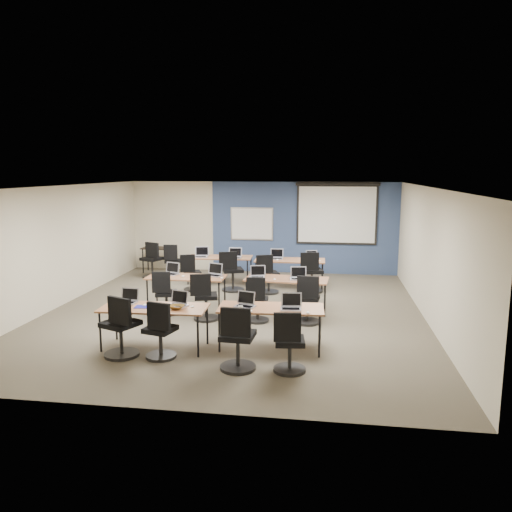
% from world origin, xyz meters
% --- Properties ---
extents(floor, '(8.00, 9.00, 0.02)m').
position_xyz_m(floor, '(0.00, 0.00, 0.00)').
color(floor, '#6B6354').
rests_on(floor, ground).
extents(ceiling, '(8.00, 9.00, 0.02)m').
position_xyz_m(ceiling, '(0.00, 0.00, 2.70)').
color(ceiling, white).
rests_on(ceiling, ground).
extents(wall_back, '(8.00, 0.04, 2.70)m').
position_xyz_m(wall_back, '(0.00, 4.50, 1.35)').
color(wall_back, beige).
rests_on(wall_back, ground).
extents(wall_front, '(8.00, 0.04, 2.70)m').
position_xyz_m(wall_front, '(0.00, -4.50, 1.35)').
color(wall_front, beige).
rests_on(wall_front, ground).
extents(wall_left, '(0.04, 9.00, 2.70)m').
position_xyz_m(wall_left, '(-4.00, 0.00, 1.35)').
color(wall_left, beige).
rests_on(wall_left, ground).
extents(wall_right, '(0.04, 9.00, 2.70)m').
position_xyz_m(wall_right, '(4.00, 0.00, 1.35)').
color(wall_right, beige).
rests_on(wall_right, ground).
extents(blue_accent_panel, '(5.50, 0.04, 2.70)m').
position_xyz_m(blue_accent_panel, '(1.25, 4.47, 1.35)').
color(blue_accent_panel, '#3D5977').
rests_on(blue_accent_panel, wall_back).
extents(whiteboard, '(1.28, 0.03, 0.98)m').
position_xyz_m(whiteboard, '(-0.30, 4.43, 1.45)').
color(whiteboard, '#AFAFAF').
rests_on(whiteboard, wall_back).
extents(projector_screen, '(2.40, 0.10, 1.82)m').
position_xyz_m(projector_screen, '(2.20, 4.41, 1.89)').
color(projector_screen, black).
rests_on(projector_screen, wall_back).
extents(training_table_front_left, '(1.82, 0.76, 0.73)m').
position_xyz_m(training_table_front_left, '(-0.94, -2.33, 0.69)').
color(training_table_front_left, olive).
rests_on(training_table_front_left, floor).
extents(training_table_front_right, '(1.79, 0.75, 0.73)m').
position_xyz_m(training_table_front_right, '(1.04, -2.06, 0.68)').
color(training_table_front_right, '#A06C34').
rests_on(training_table_front_right, floor).
extents(training_table_mid_left, '(1.72, 0.71, 0.73)m').
position_xyz_m(training_table_mid_left, '(-1.10, 0.15, 0.68)').
color(training_table_mid_left, '#AA7A42').
rests_on(training_table_mid_left, floor).
extents(training_table_mid_right, '(1.78, 0.74, 0.73)m').
position_xyz_m(training_table_mid_right, '(1.11, 0.27, 0.68)').
color(training_table_mid_right, olive).
rests_on(training_table_mid_right, floor).
extents(training_table_back_left, '(1.74, 0.73, 0.73)m').
position_xyz_m(training_table_back_left, '(-0.92, 2.74, 0.68)').
color(training_table_back_left, '#A66C3C').
rests_on(training_table_back_left, floor).
extents(training_table_back_right, '(1.82, 0.76, 0.73)m').
position_xyz_m(training_table_back_right, '(0.99, 2.57, 0.69)').
color(training_table_back_right, olive).
rests_on(training_table_back_right, floor).
extents(laptop_0, '(0.32, 0.27, 0.24)m').
position_xyz_m(laptop_0, '(-1.50, -2.11, 0.79)').
color(laptop_0, silver).
rests_on(laptop_0, training_table_front_left).
extents(mouse_0, '(0.07, 0.10, 0.03)m').
position_xyz_m(mouse_0, '(-1.13, -2.27, 0.74)').
color(mouse_0, white).
rests_on(mouse_0, training_table_front_left).
extents(task_chair_0, '(0.61, 0.58, 1.05)m').
position_xyz_m(task_chair_0, '(-1.35, -2.82, 0.44)').
color(task_chair_0, black).
rests_on(task_chair_0, floor).
extents(laptop_1, '(0.33, 0.28, 0.25)m').
position_xyz_m(laptop_1, '(-0.56, -2.17, 0.79)').
color(laptop_1, '#A6A6AA').
rests_on(laptop_1, training_table_front_left).
extents(mouse_1, '(0.07, 0.09, 0.03)m').
position_xyz_m(mouse_1, '(-0.29, -2.25, 0.74)').
color(mouse_1, white).
rests_on(mouse_1, training_table_front_left).
extents(task_chair_1, '(0.51, 0.50, 0.98)m').
position_xyz_m(task_chair_1, '(-0.68, -2.80, 0.41)').
color(task_chair_1, black).
rests_on(task_chair_1, floor).
extents(laptop_2, '(0.33, 0.28, 0.25)m').
position_xyz_m(laptop_2, '(0.59, -2.06, 0.79)').
color(laptop_2, '#A3A3A9').
rests_on(laptop_2, training_table_front_right).
extents(mouse_2, '(0.07, 0.10, 0.04)m').
position_xyz_m(mouse_2, '(0.73, -2.37, 0.74)').
color(mouse_2, white).
rests_on(mouse_2, training_table_front_right).
extents(task_chair_2, '(0.56, 0.56, 1.04)m').
position_xyz_m(task_chair_2, '(0.64, -3.09, 0.43)').
color(task_chair_2, black).
rests_on(task_chair_2, floor).
extents(laptop_3, '(0.34, 0.29, 0.26)m').
position_xyz_m(laptop_3, '(1.39, -2.10, 0.79)').
color(laptop_3, '#ABABAB').
rests_on(laptop_3, training_table_front_right).
extents(mouse_3, '(0.07, 0.10, 0.03)m').
position_xyz_m(mouse_3, '(1.68, -2.33, 0.74)').
color(mouse_3, white).
rests_on(mouse_3, training_table_front_right).
extents(task_chair_3, '(0.50, 0.50, 0.98)m').
position_xyz_m(task_chair_3, '(1.43, -3.06, 0.40)').
color(task_chair_3, black).
rests_on(task_chair_3, floor).
extents(laptop_4, '(0.34, 0.29, 0.26)m').
position_xyz_m(laptop_4, '(-1.50, 0.35, 0.79)').
color(laptop_4, '#9F9FAB').
rests_on(laptop_4, training_table_mid_left).
extents(mouse_4, '(0.07, 0.11, 0.04)m').
position_xyz_m(mouse_4, '(-1.16, 0.11, 0.74)').
color(mouse_4, white).
rests_on(mouse_4, training_table_mid_left).
extents(task_chair_4, '(0.47, 0.47, 0.96)m').
position_xyz_m(task_chair_4, '(-1.42, -0.37, 0.39)').
color(task_chair_4, black).
rests_on(task_chair_4, floor).
extents(laptop_5, '(0.35, 0.30, 0.27)m').
position_xyz_m(laptop_5, '(-0.50, 0.34, 0.80)').
color(laptop_5, '#B0B0B0').
rests_on(laptop_5, training_table_mid_left).
extents(mouse_5, '(0.09, 0.12, 0.04)m').
position_xyz_m(mouse_5, '(-0.28, 0.05, 0.74)').
color(mouse_5, white).
rests_on(mouse_5, training_table_mid_left).
extents(task_chair_5, '(0.52, 0.52, 1.00)m').
position_xyz_m(task_chair_5, '(-0.49, -0.64, 0.41)').
color(task_chair_5, black).
rests_on(task_chair_5, floor).
extents(laptop_6, '(0.33, 0.28, 0.25)m').
position_xyz_m(laptop_6, '(0.46, 0.29, 0.79)').
color(laptop_6, '#B3B3B3').
rests_on(laptop_6, training_table_mid_right).
extents(mouse_6, '(0.08, 0.10, 0.03)m').
position_xyz_m(mouse_6, '(0.86, 0.10, 0.74)').
color(mouse_6, white).
rests_on(mouse_6, training_table_mid_right).
extents(task_chair_6, '(0.46, 0.46, 0.95)m').
position_xyz_m(task_chair_6, '(0.59, -0.61, 0.39)').
color(task_chair_6, black).
rests_on(task_chair_6, floor).
extents(laptop_7, '(0.34, 0.29, 0.26)m').
position_xyz_m(laptop_7, '(1.35, 0.26, 0.79)').
color(laptop_7, silver).
rests_on(laptop_7, training_table_mid_right).
extents(mouse_7, '(0.08, 0.10, 0.03)m').
position_xyz_m(mouse_7, '(1.61, 0.11, 0.74)').
color(mouse_7, white).
rests_on(mouse_7, training_table_mid_right).
extents(task_chair_7, '(0.53, 0.53, 1.01)m').
position_xyz_m(task_chair_7, '(1.59, -0.57, 0.42)').
color(task_chair_7, black).
rests_on(task_chair_7, floor).
extents(laptop_8, '(0.36, 0.31, 0.27)m').
position_xyz_m(laptop_8, '(-1.40, 2.64, 0.80)').
color(laptop_8, '#9F9FA8').
rests_on(laptop_8, training_table_back_left).
extents(mouse_8, '(0.06, 0.09, 0.03)m').
position_xyz_m(mouse_8, '(-1.26, 2.58, 0.74)').
color(mouse_8, white).
rests_on(mouse_8, training_table_back_left).
extents(task_chair_8, '(0.49, 0.46, 0.95)m').
position_xyz_m(task_chair_8, '(-1.45, 1.80, 0.39)').
color(task_chair_8, black).
rests_on(task_chair_8, floor).
extents(laptop_9, '(0.35, 0.30, 0.26)m').
position_xyz_m(laptop_9, '(-0.49, 2.64, 0.80)').
color(laptop_9, silver).
rests_on(laptop_9, training_table_back_left).
extents(mouse_9, '(0.08, 0.10, 0.03)m').
position_xyz_m(mouse_9, '(-0.38, 2.53, 0.74)').
color(mouse_9, white).
rests_on(mouse_9, training_table_back_left).
extents(task_chair_9, '(0.58, 0.56, 1.04)m').
position_xyz_m(task_chair_9, '(-0.42, 1.90, 0.43)').
color(task_chair_9, black).
rests_on(task_chair_9, floor).
extents(laptop_10, '(0.34, 0.29, 0.26)m').
position_xyz_m(laptop_10, '(0.63, 2.66, 0.79)').
color(laptop_10, silver).
rests_on(laptop_10, training_table_back_right).
extents(mouse_10, '(0.08, 0.11, 0.03)m').
position_xyz_m(mouse_10, '(0.68, 2.46, 0.74)').
color(mouse_10, white).
rests_on(mouse_10, training_table_back_right).
extents(task_chair_10, '(0.54, 0.51, 1.00)m').
position_xyz_m(task_chair_10, '(0.51, 1.79, 0.41)').
color(task_chair_10, black).
rests_on(task_chair_10, floor).
extents(laptop_11, '(0.30, 0.26, 0.23)m').
position_xyz_m(laptop_11, '(1.55, 2.69, 0.79)').
color(laptop_11, silver).
rests_on(laptop_11, training_table_back_right).
extents(mouse_11, '(0.07, 0.11, 0.04)m').
position_xyz_m(mouse_11, '(1.76, 2.44, 0.74)').
color(mouse_11, white).
rests_on(mouse_11, training_table_back_right).
extents(task_chair_11, '(0.57, 0.57, 1.04)m').
position_xyz_m(task_chair_11, '(1.58, 2.07, 0.43)').
color(task_chair_11, black).
rests_on(task_chair_11, floor).
extents(blue_mousepad, '(0.28, 0.24, 0.01)m').
position_xyz_m(blue_mousepad, '(-1.14, -2.35, 0.73)').
color(blue_mousepad, navy).
rests_on(blue_mousepad, training_table_front_left).
extents(snack_bowl, '(0.32, 0.32, 0.07)m').
position_xyz_m(snack_bowl, '(-0.53, -2.39, 0.76)').
color(snack_bowl, olive).
rests_on(snack_bowl, training_table_front_left).
extents(snack_plate, '(0.21, 0.21, 0.01)m').
position_xyz_m(snack_plate, '(0.48, -2.31, 0.74)').
color(snack_plate, white).
rests_on(snack_plate, training_table_front_right).
extents(coffee_cup, '(0.09, 0.09, 0.07)m').
position_xyz_m(coffee_cup, '(0.57, -2.37, 0.78)').
color(coffee_cup, white).
rests_on(coffee_cup, snack_plate).
extents(utility_table, '(0.96, 0.53, 0.75)m').
position_xyz_m(utility_table, '(-3.06, 3.93, 0.66)').
color(utility_table, black).
rests_on(utility_table, floor).
extents(spare_chair_a, '(0.48, 0.48, 0.96)m').
position_xyz_m(spare_chair_a, '(-2.42, 3.30, 0.39)').
color(spare_chair_a, black).
rests_on(spare_chair_a, floor).
extents(spare_chair_b, '(0.61, 0.57, 1.05)m').
position_xyz_m(spare_chair_b, '(-2.97, 3.11, 0.43)').
color(spare_chair_b, black).
rests_on(spare_chair_b, floor).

